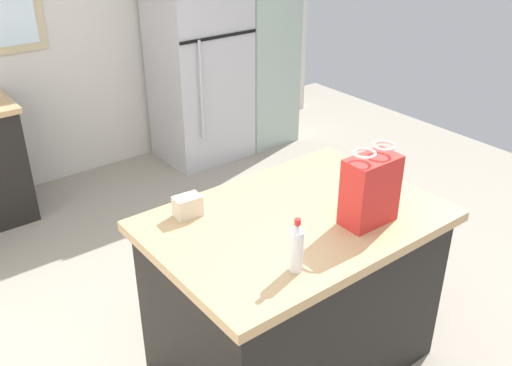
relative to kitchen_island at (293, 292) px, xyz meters
name	(u,v)px	position (x,y,z in m)	size (l,w,h in m)	color
ground	(289,328)	(0.15, 0.19, -0.45)	(6.43, 6.43, 0.00)	#9E9384
back_wall	(71,15)	(0.14, 2.86, 0.88)	(4.96, 0.13, 2.65)	silver
kitchen_island	(293,292)	(0.00, 0.00, 0.00)	(1.34, 0.93, 0.89)	black
refrigerator	(199,56)	(1.06, 2.47, 0.48)	(0.75, 0.67, 1.86)	#B7B7BC
tall_cabinet	(259,34)	(1.72, 2.47, 0.57)	(0.53, 0.59, 2.04)	#9EB2A8
shopping_bag	(370,190)	(0.23, -0.23, 0.60)	(0.25, 0.15, 0.36)	red
small_box	(188,206)	(-0.39, 0.31, 0.49)	(0.12, 0.08, 0.10)	beige
bottle	(297,248)	(-0.27, -0.31, 0.55)	(0.06, 0.06, 0.24)	white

